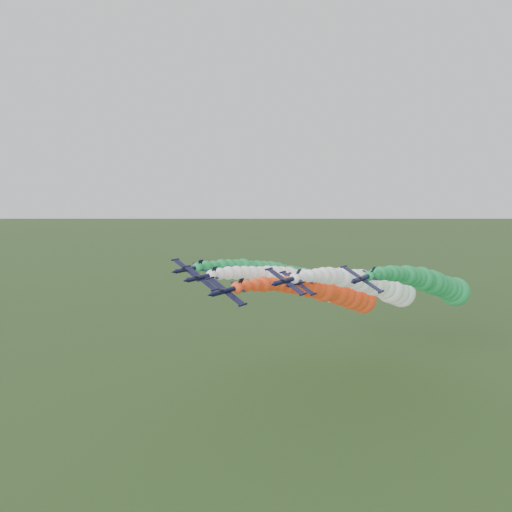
# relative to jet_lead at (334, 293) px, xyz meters

# --- Properties ---
(ground) EXTENTS (3000.00, 3000.00, 0.00)m
(ground) POSITION_rel_jet_lead_xyz_m (-3.15, -30.60, -29.31)
(ground) COLOR #325324
(ground) RESTS_ON ground
(jet_lead) EXTENTS (13.81, 65.14, 17.48)m
(jet_lead) POSITION_rel_jet_lead_xyz_m (0.00, 0.00, 0.00)
(jet_lead) COLOR #121135
(jet_lead) RESTS_ON ground
(jet_inner_left) EXTENTS (14.25, 65.59, 17.93)m
(jet_inner_left) POSITION_rel_jet_lead_xyz_m (-11.73, 6.41, 0.51)
(jet_inner_left) COLOR #121135
(jet_inner_left) RESTS_ON ground
(jet_inner_right) EXTENTS (14.20, 65.53, 17.88)m
(jet_inner_right) POSITION_rel_jet_lead_xyz_m (7.69, 11.36, 0.90)
(jet_inner_right) COLOR #121135
(jet_inner_right) RESTS_ON ground
(jet_outer_left) EXTENTS (13.64, 64.97, 17.31)m
(jet_outer_left) POSITION_rel_jet_lead_xyz_m (-22.69, 13.23, 0.57)
(jet_outer_left) COLOR #121135
(jet_outer_left) RESTS_ON ground
(jet_outer_right) EXTENTS (14.31, 65.65, 17.99)m
(jet_outer_right) POSITION_rel_jet_lead_xyz_m (20.65, 18.81, 1.72)
(jet_outer_right) COLOR #121135
(jet_outer_right) RESTS_ON ground
(jet_trail) EXTENTS (13.70, 65.03, 17.37)m
(jet_trail) POSITION_rel_jet_lead_xyz_m (2.98, 21.52, -1.18)
(jet_trail) COLOR #121135
(jet_trail) RESTS_ON ground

